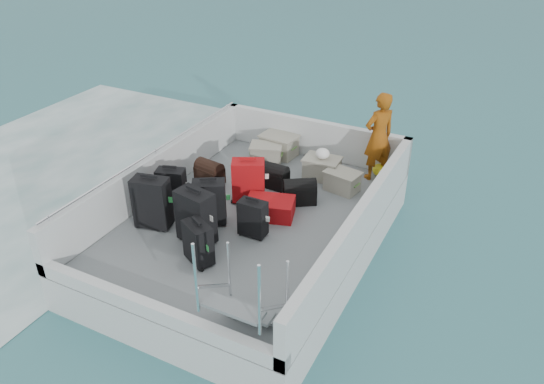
{
  "coord_description": "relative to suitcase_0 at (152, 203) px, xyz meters",
  "views": [
    {
      "loc": [
        3.42,
        -5.96,
        5.06
      ],
      "look_at": [
        0.24,
        0.25,
        1.0
      ],
      "focal_mm": 35.0,
      "sensor_mm": 36.0,
      "label": 1
    }
  ],
  "objects": [
    {
      "name": "crate_2",
      "position": [
        1.65,
        2.53,
        -0.22
      ],
      "size": [
        0.6,
        0.43,
        0.35
      ],
      "primitive_type": "cube",
      "rotation": [
        0.0,
        0.0,
        0.05
      ],
      "color": "gray",
      "rests_on": "deck"
    },
    {
      "name": "crate_1",
      "position": [
        0.59,
        3.0,
        -0.21
      ],
      "size": [
        0.67,
        0.49,
        0.38
      ],
      "primitive_type": "cube",
      "rotation": [
        0.0,
        0.0,
        -0.1
      ],
      "color": "gray",
      "rests_on": "deck"
    },
    {
      "name": "suitcase_8",
      "position": [
        1.41,
        1.04,
        -0.26
      ],
      "size": [
        0.83,
        0.66,
        0.28
      ],
      "primitive_type": "cube",
      "rotation": [
        0.0,
        0.0,
        1.86
      ],
      "color": "#AF0E0D",
      "rests_on": "deck"
    },
    {
      "name": "duffel_1",
      "position": [
        1.04,
        1.9,
        -0.24
      ],
      "size": [
        0.48,
        0.32,
        0.32
      ],
      "primitive_type": null,
      "rotation": [
        0.0,
        0.0,
        -0.05
      ],
      "color": "black",
      "rests_on": "deck"
    },
    {
      "name": "suitcase_7",
      "position": [
        1.43,
        0.46,
        -0.12
      ],
      "size": [
        0.4,
        0.23,
        0.56
      ],
      "primitive_type": "cube",
      "rotation": [
        0.0,
        0.0,
        0.01
      ],
      "color": "black",
      "rests_on": "deck"
    },
    {
      "name": "suitcase_3",
      "position": [
        0.79,
        -0.03,
        0.0
      ],
      "size": [
        0.58,
        0.41,
        0.81
      ],
      "primitive_type": "cube",
      "rotation": [
        0.0,
        0.0,
        -0.19
      ],
      "color": "black",
      "rests_on": "deck"
    },
    {
      "name": "ground",
      "position": [
        1.16,
        0.87,
        -1.02
      ],
      "size": [
        160.0,
        160.0,
        0.0
      ],
      "primitive_type": "plane",
      "color": "#19515A",
      "rests_on": "ground"
    },
    {
      "name": "duffel_0",
      "position": [
        0.01,
        1.51,
        -0.24
      ],
      "size": [
        0.51,
        0.37,
        0.32
      ],
      "primitive_type": null,
      "rotation": [
        0.0,
        0.0,
        -0.16
      ],
      "color": "black",
      "rests_on": "deck"
    },
    {
      "name": "deck",
      "position": [
        1.16,
        0.87,
        -0.41
      ],
      "size": [
        3.3,
        4.7,
        0.02
      ],
      "primitive_type": "cube",
      "color": "slate",
      "rests_on": "ferry_hull"
    },
    {
      "name": "ferry_hull",
      "position": [
        1.16,
        0.87,
        -0.72
      ],
      "size": [
        3.6,
        5.0,
        0.6
      ],
      "primitive_type": "cube",
      "color": "silver",
      "rests_on": "ground"
    },
    {
      "name": "suitcase_5",
      "position": [
        0.89,
        1.3,
        -0.05
      ],
      "size": [
        0.59,
        0.5,
        0.7
      ],
      "primitive_type": "cube",
      "rotation": [
        0.0,
        0.0,
        0.46
      ],
      "color": "#AF0E0D",
      "rests_on": "deck"
    },
    {
      "name": "suitcase_0",
      "position": [
        0.0,
        0.0,
        0.0
      ],
      "size": [
        0.57,
        0.4,
        0.8
      ],
      "primitive_type": "cube",
      "rotation": [
        0.0,
        0.0,
        0.23
      ],
      "color": "black",
      "rests_on": "deck"
    },
    {
      "name": "suitcase_4",
      "position": [
        0.7,
        0.45,
        -0.05
      ],
      "size": [
        0.56,
        0.49,
        0.7
      ],
      "primitive_type": "cube",
      "rotation": [
        0.0,
        0.0,
        0.53
      ],
      "color": "black",
      "rests_on": "deck"
    },
    {
      "name": "duffel_2",
      "position": [
        1.64,
        1.61,
        -0.24
      ],
      "size": [
        0.6,
        0.53,
        0.32
      ],
      "primitive_type": null,
      "rotation": [
        0.0,
        0.0,
        0.57
      ],
      "color": "black",
      "rests_on": "deck"
    },
    {
      "name": "suitcase_6",
      "position": [
        1.08,
        -0.42,
        -0.1
      ],
      "size": [
        0.5,
        0.43,
        0.6
      ],
      "primitive_type": "cube",
      "rotation": [
        0.0,
        0.0,
        -0.48
      ],
      "color": "black",
      "rests_on": "deck"
    },
    {
      "name": "suitcase_1",
      "position": [
        -0.09,
        0.59,
        -0.08
      ],
      "size": [
        0.49,
        0.37,
        0.65
      ],
      "primitive_type": "cube",
      "rotation": [
        0.0,
        0.0,
        0.33
      ],
      "color": "black",
      "rests_on": "deck"
    },
    {
      "name": "yellow_bag",
      "position": [
        2.53,
        3.07,
        -0.29
      ],
      "size": [
        0.28,
        0.26,
        0.22
      ],
      "primitive_type": "ellipsoid",
      "color": "yellow",
      "rests_on": "deck"
    },
    {
      "name": "white_bag",
      "position": [
        1.65,
        2.53,
        0.04
      ],
      "size": [
        0.24,
        0.24,
        0.18
      ],
      "primitive_type": "ellipsoid",
      "color": "white",
      "rests_on": "crate_2"
    },
    {
      "name": "crate_0",
      "position": [
        0.52,
        2.62,
        -0.24
      ],
      "size": [
        0.64,
        0.53,
        0.33
      ],
      "primitive_type": "cube",
      "rotation": [
        0.0,
        0.0,
        0.34
      ],
      "color": "gray",
      "rests_on": "deck"
    },
    {
      "name": "crate_3",
      "position": [
        2.11,
        2.29,
        -0.24
      ],
      "size": [
        0.58,
        0.45,
        0.32
      ],
      "primitive_type": "cube",
      "rotation": [
        0.0,
        0.0,
        -0.19
      ],
      "color": "gray",
      "rests_on": "deck"
    },
    {
      "name": "deck_fittings",
      "position": [
        1.51,
        0.55,
        -0.03
      ],
      "size": [
        3.6,
        5.0,
        0.9
      ],
      "color": "silver",
      "rests_on": "deck"
    },
    {
      "name": "passenger",
      "position": [
        2.46,
        2.98,
        0.37
      ],
      "size": [
        0.64,
        0.68,
        1.54
      ],
      "primitive_type": "imported",
      "rotation": [
        0.0,
        0.0,
        -2.23
      ],
      "color": "#C96413",
      "rests_on": "deck"
    },
    {
      "name": "wake_foam",
      "position": [
        -3.64,
        0.87,
        -1.02
      ],
      "size": [
        10.0,
        10.0,
        0.0
      ],
      "primitive_type": "plane",
      "color": "white",
      "rests_on": "ground"
    }
  ]
}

